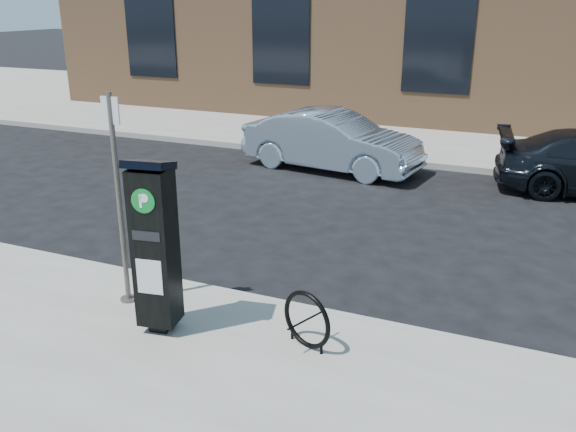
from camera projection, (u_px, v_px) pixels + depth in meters
The scene contains 8 objects.
ground at pixel (260, 307), 8.21m from camera, with size 120.00×120.00×0.00m, color black.
sidewalk_far at pixel (442, 120), 20.29m from camera, with size 60.00×12.00×0.15m, color gray.
curb_near at pixel (259, 302), 8.17m from camera, with size 60.00×0.12×0.16m, color #9E9B93.
curb_far at pixel (400, 162), 15.12m from camera, with size 60.00×0.12×0.16m, color #9E9B93.
parking_kiosk at pixel (155, 245), 7.00m from camera, with size 0.55×0.51×2.13m.
sign_pole at pixel (119, 203), 7.61m from camera, with size 0.24×0.22×2.73m.
bike_rack at pixel (307, 320), 6.89m from camera, with size 0.67×0.30×0.69m.
car_silver at pixel (332, 141), 14.54m from camera, with size 1.49×4.28×1.41m, color #9FB6CA.
Camera 1 is at (3.24, -6.57, 3.92)m, focal length 38.00 mm.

